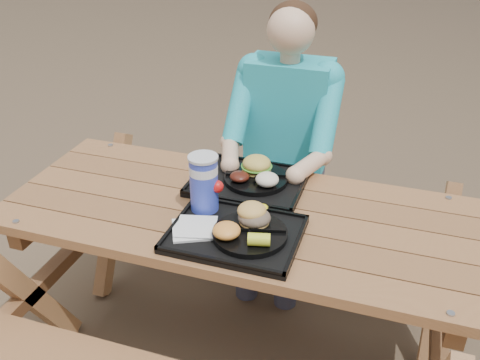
% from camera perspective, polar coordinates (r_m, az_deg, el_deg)
% --- Properties ---
extents(ground, '(60.00, 60.00, 0.00)m').
position_cam_1_polar(ground, '(2.51, 0.00, -17.76)').
color(ground, '#999999').
rests_on(ground, ground).
extents(picnic_table, '(1.80, 1.49, 0.75)m').
position_cam_1_polar(picnic_table, '(2.25, 0.00, -11.27)').
color(picnic_table, '#999999').
rests_on(picnic_table, ground).
extents(tray_near, '(0.45, 0.35, 0.02)m').
position_cam_1_polar(tray_near, '(1.87, -0.52, -5.88)').
color(tray_near, black).
rests_on(tray_near, picnic_table).
extents(tray_far, '(0.45, 0.35, 0.02)m').
position_cam_1_polar(tray_far, '(2.18, 0.88, -0.30)').
color(tray_far, black).
rests_on(tray_far, picnic_table).
extents(plate_near, '(0.26, 0.26, 0.02)m').
position_cam_1_polar(plate_near, '(1.84, 1.06, -5.77)').
color(plate_near, black).
rests_on(plate_near, tray_near).
extents(plate_far, '(0.26, 0.26, 0.02)m').
position_cam_1_polar(plate_far, '(2.17, 1.72, 0.16)').
color(plate_far, black).
rests_on(plate_far, tray_far).
extents(napkin_stack, '(0.19, 0.19, 0.02)m').
position_cam_1_polar(napkin_stack, '(1.88, -5.07, -5.18)').
color(napkin_stack, silver).
rests_on(napkin_stack, tray_near).
extents(soda_cup, '(0.10, 0.10, 0.21)m').
position_cam_1_polar(soda_cup, '(1.94, -3.87, -0.46)').
color(soda_cup, '#182CB8').
rests_on(soda_cup, tray_near).
extents(condiment_bbq, '(0.05, 0.05, 0.03)m').
position_cam_1_polar(condiment_bbq, '(1.95, 0.96, -3.26)').
color(condiment_bbq, black).
rests_on(condiment_bbq, tray_near).
extents(condiment_mustard, '(0.06, 0.06, 0.03)m').
position_cam_1_polar(condiment_mustard, '(1.95, 2.29, -3.31)').
color(condiment_mustard, yellow).
rests_on(condiment_mustard, tray_near).
extents(sandwich, '(0.11, 0.11, 0.11)m').
position_cam_1_polar(sandwich, '(1.85, 1.55, -3.16)').
color(sandwich, gold).
rests_on(sandwich, plate_near).
extents(mac_cheese, '(0.10, 0.10, 0.05)m').
position_cam_1_polar(mac_cheese, '(1.80, -1.45, -5.41)').
color(mac_cheese, '#EE9C3E').
rests_on(mac_cheese, plate_near).
extents(corn_cob, '(0.09, 0.09, 0.04)m').
position_cam_1_polar(corn_cob, '(1.76, 2.03, -6.37)').
color(corn_cob, yellow).
rests_on(corn_cob, plate_near).
extents(cutlery_far, '(0.08, 0.14, 0.01)m').
position_cam_1_polar(cutlery_far, '(2.24, -3.44, 0.91)').
color(cutlery_far, black).
rests_on(cutlery_far, tray_far).
extents(burger, '(0.12, 0.12, 0.11)m').
position_cam_1_polar(burger, '(2.17, 1.80, 2.13)').
color(burger, gold).
rests_on(burger, plate_far).
extents(baked_beans, '(0.08, 0.08, 0.04)m').
position_cam_1_polar(baked_beans, '(2.12, -0.04, 0.37)').
color(baked_beans, '#45160D').
rests_on(baked_beans, plate_far).
extents(potato_salad, '(0.09, 0.09, 0.05)m').
position_cam_1_polar(potato_salad, '(2.09, 2.91, 0.06)').
color(potato_salad, '#EFE6CA').
rests_on(potato_salad, plate_far).
extents(diner, '(0.48, 0.84, 1.28)m').
position_cam_1_polar(diner, '(2.63, 4.87, 2.23)').
color(diner, '#18AA96').
rests_on(diner, ground).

